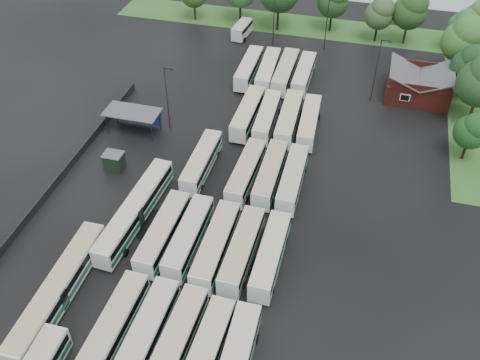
# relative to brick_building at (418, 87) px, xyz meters

# --- Properties ---
(ground) EXTENTS (160.00, 160.00, 0.00)m
(ground) POSITION_rel_brick_building_xyz_m (-24.00, -42.77, -1.87)
(ground) COLOR black
(ground) RESTS_ON ground
(brick_building) EXTENTS (10.07, 8.60, 5.39)m
(brick_building) POSITION_rel_brick_building_xyz_m (0.00, 0.00, 0.00)
(brick_building) COLOR maroon
(brick_building) RESTS_ON ground
(wash_shed) EXTENTS (8.20, 4.20, 3.58)m
(wash_shed) POSITION_rel_brick_building_xyz_m (-41.20, -20.74, 1.12)
(wash_shed) COLOR #2D2D30
(wash_shed) RESTS_ON ground
(utility_hut) EXTENTS (2.70, 2.20, 2.62)m
(utility_hut) POSITION_rel_brick_building_xyz_m (-40.20, -30.17, -0.55)
(utility_hut) COLOR black
(utility_hut) RESTS_ON ground
(grass_strip_north) EXTENTS (80.00, 10.00, 0.01)m
(grass_strip_north) POSITION_rel_brick_building_xyz_m (-22.00, 22.03, -1.86)
(grass_strip_north) COLOR #326424
(grass_strip_north) RESTS_ON ground
(grass_strip_east) EXTENTS (10.00, 50.00, 0.01)m
(grass_strip_east) POSITION_rel_brick_building_xyz_m (10.00, 0.03, -1.86)
(grass_strip_east) COLOR #326424
(grass_strip_east) RESTS_ON ground
(west_fence) EXTENTS (0.10, 50.00, 1.20)m
(west_fence) POSITION_rel_brick_building_xyz_m (-46.20, -34.77, -1.27)
(west_fence) COLOR #2D2D30
(west_fence) RESTS_ON ground
(bus_r1c0) EXTENTS (2.76, 12.22, 3.39)m
(bus_r1c0) POSITION_rel_brick_building_xyz_m (-28.51, -54.99, -0.00)
(bus_r1c0) COLOR silver
(bus_r1c0) RESTS_ON ground
(bus_r1c1) EXTENTS (2.76, 12.30, 3.41)m
(bus_r1c1) POSITION_rel_brick_building_xyz_m (-25.06, -54.96, 0.01)
(bus_r1c1) COLOR silver
(bus_r1c1) RESTS_ON ground
(bus_r1c2) EXTENTS (2.87, 12.09, 3.35)m
(bus_r1c2) POSITION_rel_brick_building_xyz_m (-21.91, -54.93, -0.02)
(bus_r1c2) COLOR silver
(bus_r1c2) RESTS_ON ground
(bus_r1c3) EXTENTS (2.82, 11.94, 3.31)m
(bus_r1c3) POSITION_rel_brick_building_xyz_m (-18.77, -55.49, -0.05)
(bus_r1c3) COLOR silver
(bus_r1c3) RESTS_ON ground
(bus_r2c0) EXTENTS (2.72, 12.02, 3.33)m
(bus_r2c0) POSITION_rel_brick_building_xyz_m (-28.48, -41.52, -0.03)
(bus_r2c0) COLOR silver
(bus_r2c0) RESTS_ON ground
(bus_r2c1) EXTENTS (2.54, 11.84, 3.29)m
(bus_r2c1) POSITION_rel_brick_building_xyz_m (-25.37, -41.37, -0.05)
(bus_r2c1) COLOR silver
(bus_r2c1) RESTS_ON ground
(bus_r2c2) EXTENTS (2.66, 12.25, 3.41)m
(bus_r2c2) POSITION_rel_brick_building_xyz_m (-21.88, -41.88, 0.01)
(bus_r2c2) COLOR silver
(bus_r2c2) RESTS_ON ground
(bus_r2c3) EXTENTS (2.63, 11.91, 3.31)m
(bus_r2c3) POSITION_rel_brick_building_xyz_m (-18.81, -41.75, -0.05)
(bus_r2c3) COLOR silver
(bus_r2c3) RESTS_ON ground
(bus_r2c4) EXTENTS (2.53, 11.74, 3.27)m
(bus_r2c4) POSITION_rel_brick_building_xyz_m (-15.52, -41.59, -0.07)
(bus_r2c4) COLOR silver
(bus_r2c4) RESTS_ON ground
(bus_r3c0) EXTENTS (2.48, 11.61, 3.23)m
(bus_r3c0) POSITION_rel_brick_building_xyz_m (-28.29, -27.66, -0.09)
(bus_r3c0) COLOR silver
(bus_r3c0) RESTS_ON ground
(bus_r3c2) EXTENTS (2.86, 11.83, 3.27)m
(bus_r3c2) POSITION_rel_brick_building_xyz_m (-21.87, -28.23, -0.07)
(bus_r3c2) COLOR silver
(bus_r3c2) RESTS_ON ground
(bus_r3c3) EXTENTS (2.57, 11.81, 3.28)m
(bus_r3c3) POSITION_rel_brick_building_xyz_m (-18.66, -27.76, -0.06)
(bus_r3c3) COLOR silver
(bus_r3c3) RESTS_ON ground
(bus_r3c4) EXTENTS (2.67, 11.80, 3.28)m
(bus_r3c4) POSITION_rel_brick_building_xyz_m (-15.60, -27.91, -0.06)
(bus_r3c4) COLOR silver
(bus_r3c4) RESTS_ON ground
(bus_r4c1) EXTENTS (2.64, 12.08, 3.36)m
(bus_r4c1) POSITION_rel_brick_building_xyz_m (-25.14, -14.60, -0.02)
(bus_r4c1) COLOR silver
(bus_r4c1) RESTS_ON ground
(bus_r4c2) EXTENTS (2.85, 11.66, 3.22)m
(bus_r4c2) POSITION_rel_brick_building_xyz_m (-22.04, -14.72, -0.09)
(bus_r4c2) COLOR silver
(bus_r4c2) RESTS_ON ground
(bus_r4c3) EXTENTS (2.99, 12.33, 3.41)m
(bus_r4c3) POSITION_rel_brick_building_xyz_m (-18.73, -14.45, 0.01)
(bus_r4c3) COLOR silver
(bus_r4c3) RESTS_ON ground
(bus_r4c4) EXTENTS (3.03, 11.70, 3.23)m
(bus_r4c4) POSITION_rel_brick_building_xyz_m (-15.66, -14.37, -0.09)
(bus_r4c4) COLOR silver
(bus_r4c4) RESTS_ON ground
(bus_r5c0) EXTENTS (2.64, 11.84, 3.29)m
(bus_r5c0) POSITION_rel_brick_building_xyz_m (-28.43, -1.01, -0.06)
(bus_r5c0) COLOR silver
(bus_r5c0) RESTS_ON ground
(bus_r5c1) EXTENTS (3.11, 12.10, 3.34)m
(bus_r5c1) POSITION_rel_brick_building_xyz_m (-25.04, -0.98, -0.03)
(bus_r5c1) COLOR silver
(bus_r5c1) RESTS_ON ground
(bus_r5c2) EXTENTS (2.67, 12.30, 3.42)m
(bus_r5c2) POSITION_rel_brick_building_xyz_m (-22.04, -0.77, 0.01)
(bus_r5c2) COLOR silver
(bus_r5c2) RESTS_ON ground
(bus_r5c3) EXTENTS (2.49, 11.59, 3.22)m
(bus_r5c3) POSITION_rel_brick_building_xyz_m (-18.90, -0.50, -0.09)
(bus_r5c3) COLOR silver
(bus_r5c3) RESTS_ON ground
(artic_bus_west_b) EXTENTS (3.33, 17.55, 3.24)m
(artic_bus_west_b) POSITION_rel_brick_building_xyz_m (-33.20, -38.86, -0.07)
(artic_bus_west_b) COLOR silver
(artic_bus_west_b) RESTS_ON ground
(artic_bus_west_c) EXTENTS (2.71, 17.82, 3.30)m
(artic_bus_west_c) POSITION_rel_brick_building_xyz_m (-36.15, -52.30, -0.03)
(artic_bus_west_c) COLOR silver
(artic_bus_west_c) RESTS_ON ground
(minibus) EXTENTS (2.89, 6.36, 2.69)m
(minibus) POSITION_rel_brick_building_xyz_m (-33.68, 14.06, -0.37)
(minibus) COLOR silver
(minibus) RESTS_ON ground
(tree_north_3) EXTENTS (6.08, 6.08, 10.06)m
(tree_north_3) POSITION_rel_brick_building_xyz_m (-17.13, 21.02, 4.61)
(tree_north_3) COLOR black
(tree_north_3) RESTS_ON ground
(tree_north_4) EXTENTS (5.47, 5.47, 9.05)m
(tree_north_4) POSITION_rel_brick_building_xyz_m (-8.04, 18.69, 3.96)
(tree_north_4) COLOR black
(tree_north_4) RESTS_ON ground
(tree_north_5) EXTENTS (6.50, 6.50, 10.76)m
(tree_north_5) POSITION_rel_brick_building_xyz_m (-2.62, 19.18, 5.06)
(tree_north_5) COLOR #362A1C
(tree_north_5) RESTS_ON ground
(tree_north_6) EXTENTS (5.54, 5.54, 9.17)m
(tree_north_6) POSITION_rel_brick_building_xyz_m (9.73, 21.77, 4.03)
(tree_north_6) COLOR #321F11
(tree_north_6) RESTS_ON ground
(tree_east_0) EXTENTS (4.77, 4.75, 7.86)m
(tree_east_0) POSITION_rel_brick_building_xyz_m (6.84, -15.27, 3.19)
(tree_east_0) COLOR black
(tree_east_0) RESTS_ON ground
(tree_east_2) EXTENTS (5.74, 5.74, 9.51)m
(tree_east_2) POSITION_rel_brick_building_xyz_m (7.16, 1.89, 4.25)
(tree_east_2) COLOR black
(tree_east_2) RESTS_ON ground
(tree_east_3) EXTENTS (7.01, 7.01, 11.61)m
(tree_east_3) POSITION_rel_brick_building_xyz_m (6.20, 8.09, 5.60)
(tree_east_3) COLOR black
(tree_east_3) RESTS_ON ground
(tree_east_4) EXTENTS (5.11, 5.09, 8.43)m
(tree_east_4) POSITION_rel_brick_building_xyz_m (6.87, 18.29, 3.55)
(tree_east_4) COLOR black
(tree_east_4) RESTS_ON ground
(lamp_post_ne) EXTENTS (1.67, 0.33, 10.88)m
(lamp_post_ne) POSITION_rel_brick_building_xyz_m (-7.05, -3.04, 4.45)
(lamp_post_ne) COLOR #2D2D30
(lamp_post_ne) RESTS_ON ground
(lamp_post_nw) EXTENTS (1.62, 0.32, 10.53)m
(lamp_post_nw) POSITION_rel_brick_building_xyz_m (-36.16, -18.98, 4.25)
(lamp_post_nw) COLOR #2D2D30
(lamp_post_nw) RESTS_ON ground
(lamp_post_back_w) EXTENTS (1.69, 0.33, 10.99)m
(lamp_post_back_w) POSITION_rel_brick_building_xyz_m (-26.86, 12.05, 4.52)
(lamp_post_back_w) COLOR #2D2D30
(lamp_post_back_w) RESTS_ON ground
(lamp_post_back_e) EXTENTS (1.61, 0.31, 10.48)m
(lamp_post_back_e) POSITION_rel_brick_building_xyz_m (-17.07, 12.64, 4.22)
(lamp_post_back_e) COLOR #2D2D30
(lamp_post_back_e) RESTS_ON ground
(puddle_2) EXTENTS (6.64, 6.64, 0.01)m
(puddle_2) POSITION_rel_brick_building_xyz_m (-29.82, -39.16, -1.86)
(puddle_2) COLOR black
(puddle_2) RESTS_ON ground
(puddle_3) EXTENTS (5.02, 5.02, 0.01)m
(puddle_3) POSITION_rel_brick_building_xyz_m (-19.54, -42.26, -1.86)
(puddle_3) COLOR black
(puddle_3) RESTS_ON ground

